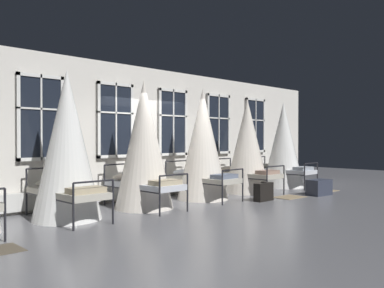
{
  "coord_description": "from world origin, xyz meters",
  "views": [
    {
      "loc": [
        -6.49,
        -7.24,
        1.51
      ],
      "look_at": [
        0.55,
        -0.09,
        1.38
      ],
      "focal_mm": 38.62,
      "sensor_mm": 36.0,
      "label": 1
    }
  ],
  "objects": [
    {
      "name": "cot_third",
      "position": [
        -0.95,
        -0.13,
        1.35
      ],
      "size": [
        1.28,
        1.97,
        2.79
      ],
      "rotation": [
        0.0,
        0.0,
        1.58
      ],
      "color": "black",
      "rests_on": "ground"
    },
    {
      "name": "cot_fourth",
      "position": [
        0.93,
        -0.09,
        1.34
      ],
      "size": [
        1.28,
        1.97,
        2.76
      ],
      "rotation": [
        0.0,
        0.0,
        1.59
      ],
      "color": "black",
      "rests_on": "ground"
    },
    {
      "name": "cot_sixth",
      "position": [
        4.6,
        -0.05,
        1.28
      ],
      "size": [
        1.28,
        1.96,
        2.65
      ],
      "rotation": [
        0.0,
        0.0,
        1.58
      ],
      "color": "black",
      "rests_on": "ground"
    },
    {
      "name": "rug_sixth",
      "position": [
        4.57,
        -1.44,
        0.01
      ],
      "size": [
        0.81,
        0.58,
        0.01
      ],
      "primitive_type": "cube",
      "rotation": [
        0.0,
        0.0,
        -0.03
      ],
      "color": "#8E7A5B",
      "rests_on": "ground"
    },
    {
      "name": "window_bank",
      "position": [
        -0.0,
        0.99,
        1.1
      ],
      "size": [
        10.14,
        0.1,
        2.77
      ],
      "color": "black",
      "rests_on": "ground"
    },
    {
      "name": "back_wall_with_windows",
      "position": [
        0.0,
        1.11,
        1.66
      ],
      "size": [
        14.67,
        0.1,
        3.32
      ],
      "primitive_type": "cube",
      "color": "silver",
      "rests_on": "ground"
    },
    {
      "name": "cot_second",
      "position": [
        -2.75,
        -0.12,
        1.36
      ],
      "size": [
        1.28,
        1.97,
        2.81
      ],
      "rotation": [
        0.0,
        0.0,
        1.55
      ],
      "color": "black",
      "rests_on": "ground"
    },
    {
      "name": "rug_fifth",
      "position": [
        2.74,
        -1.44,
        0.01
      ],
      "size": [
        0.83,
        0.6,
        0.01
      ],
      "primitive_type": "cube",
      "rotation": [
        0.0,
        0.0,
        -0.05
      ],
      "color": "#8E7A5B",
      "rests_on": "ground"
    },
    {
      "name": "ground",
      "position": [
        0.0,
        0.0,
        0.0
      ],
      "size": [
        27.34,
        27.34,
        0.0
      ],
      "primitive_type": "plane",
      "color": "slate"
    },
    {
      "name": "cot_fifth",
      "position": [
        2.72,
        -0.1,
        1.28
      ],
      "size": [
        1.28,
        1.98,
        2.63
      ],
      "rotation": [
        0.0,
        0.0,
        1.55
      ],
      "color": "black",
      "rests_on": "ground"
    },
    {
      "name": "suitcase_dark",
      "position": [
        1.76,
        -1.35,
        0.22
      ],
      "size": [
        0.56,
        0.22,
        0.47
      ],
      "rotation": [
        0.0,
        0.0,
        0.01
      ],
      "color": "black",
      "rests_on": "ground"
    },
    {
      "name": "travel_trunk",
      "position": [
        3.65,
        -1.79,
        0.21
      ],
      "size": [
        0.69,
        0.49,
        0.42
      ],
      "primitive_type": "cube",
      "rotation": [
        0.0,
        0.0,
        -0.14
      ],
      "color": "#2D3342",
      "rests_on": "ground"
    }
  ]
}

